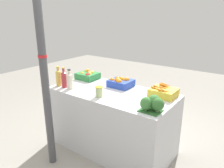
# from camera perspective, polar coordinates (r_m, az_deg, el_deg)

# --- Properties ---
(ground_plane) EXTENTS (10.00, 10.00, 0.00)m
(ground_plane) POSITION_cam_1_polar(r_m,az_deg,el_deg) (3.20, 0.00, -16.04)
(ground_plane) COLOR gray
(market_table) EXTENTS (1.62, 0.80, 0.83)m
(market_table) POSITION_cam_1_polar(r_m,az_deg,el_deg) (2.98, 0.00, -9.44)
(market_table) COLOR silver
(market_table) RESTS_ON ground_plane
(support_pole) EXTENTS (0.10, 0.10, 2.65)m
(support_pole) POSITION_cam_1_polar(r_m,az_deg,el_deg) (2.49, -17.65, 6.39)
(support_pole) COLOR #4C4C51
(support_pole) RESTS_ON ground_plane
(apple_crate) EXTENTS (0.30, 0.27, 0.13)m
(apple_crate) POSITION_cam_1_polar(r_m,az_deg,el_deg) (3.35, -6.29, 2.37)
(apple_crate) COLOR #2D8442
(apple_crate) RESTS_ON market_table
(orange_crate) EXTENTS (0.30, 0.27, 0.13)m
(orange_crate) POSITION_cam_1_polar(r_m,az_deg,el_deg) (2.98, 2.24, 0.45)
(orange_crate) COLOR #2847B7
(orange_crate) RESTS_ON market_table
(carrot_crate) EXTENTS (0.30, 0.27, 0.13)m
(carrot_crate) POSITION_cam_1_polar(r_m,az_deg,el_deg) (2.71, 13.28, -2.03)
(carrot_crate) COLOR gold
(carrot_crate) RESTS_ON market_table
(broccoli_pile) EXTENTS (0.24, 0.21, 0.17)m
(broccoli_pile) POSITION_cam_1_polar(r_m,az_deg,el_deg) (2.28, 10.77, -5.06)
(broccoli_pile) COLOR #2D602D
(broccoli_pile) RESTS_ON market_table
(juice_bottle_golden) EXTENTS (0.07, 0.07, 0.28)m
(juice_bottle_golden) POSITION_cam_1_polar(r_m,az_deg,el_deg) (3.08, -13.81, 1.66)
(juice_bottle_golden) COLOR gold
(juice_bottle_golden) RESTS_ON market_table
(juice_bottle_ruby) EXTENTS (0.07, 0.07, 0.28)m
(juice_bottle_ruby) POSITION_cam_1_polar(r_m,az_deg,el_deg) (3.00, -12.43, 1.31)
(juice_bottle_ruby) COLOR #B2333D
(juice_bottle_ruby) RESTS_ON market_table
(juice_bottle_cloudy) EXTENTS (0.08, 0.08, 0.27)m
(juice_bottle_cloudy) POSITION_cam_1_polar(r_m,az_deg,el_deg) (2.93, -11.01, 0.89)
(juice_bottle_cloudy) COLOR beige
(juice_bottle_cloudy) RESTS_ON market_table
(pickle_jar) EXTENTS (0.09, 0.09, 0.13)m
(pickle_jar) POSITION_cam_1_polar(r_m,az_deg,el_deg) (2.63, -3.41, -1.98)
(pickle_jar) COLOR #B2C684
(pickle_jar) RESTS_ON market_table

